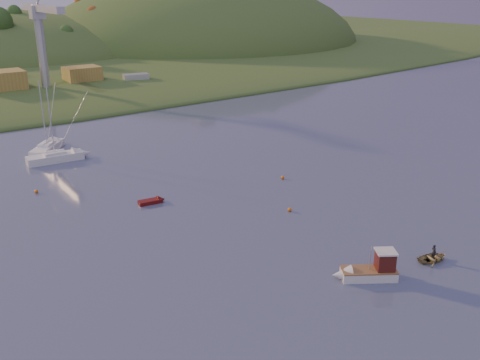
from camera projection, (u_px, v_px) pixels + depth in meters
ground at (474, 338)px, 43.85m from camera, size 500.00×500.00×0.00m
hill_right at (202, 47)px, 244.46m from camera, size 150.00×130.00×60.00m
wharf at (56, 90)px, 139.15m from camera, size 42.00×16.00×2.40m
shed_west at (1, 81)px, 131.55m from camera, size 11.00×8.00×4.80m
shed_east at (82, 74)px, 143.95m from camera, size 9.00×7.00×4.00m
dock_crane at (41, 28)px, 129.23m from camera, size 3.20×28.00×20.30m
fishing_boat at (365, 271)px, 52.40m from camera, size 6.36×5.08×4.03m
sailboat_near at (47, 147)px, 92.23m from camera, size 7.71×8.41×12.20m
sailboat_far at (55, 157)px, 87.21m from camera, size 9.03×3.29×12.30m
canoe at (433, 258)px, 55.98m from camera, size 3.86×3.11×0.71m
paddler at (434, 254)px, 55.82m from camera, size 0.50×0.66×1.61m
red_tender at (155, 201)px, 70.96m from camera, size 3.76×1.71×1.23m
work_vessel at (137, 83)px, 147.44m from camera, size 16.59×8.74×4.06m
buoy_1 at (290, 210)px, 68.19m from camera, size 0.50×0.50×0.50m
buoy_3 at (36, 191)px, 74.13m from camera, size 0.50×0.50×0.50m
buoy_4 at (283, 177)px, 79.50m from camera, size 0.50×0.50×0.50m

